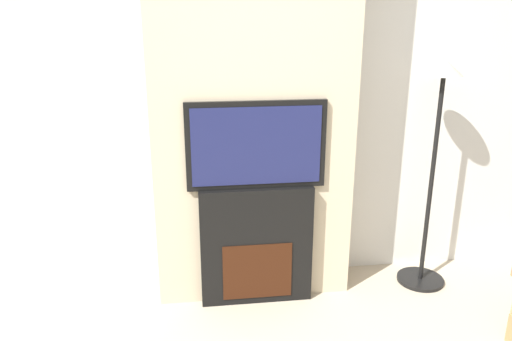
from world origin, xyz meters
TOP-DOWN VIEW (x-y plane):
  - wall_back at (0.00, 2.03)m, footprint 6.00×0.06m
  - chimney_breast at (0.00, 1.84)m, footprint 1.26×0.33m
  - fireplace at (0.00, 1.67)m, footprint 0.72×0.15m
  - television at (0.00, 1.67)m, footprint 0.86×0.07m
  - floor_lamp at (1.19, 1.73)m, footprint 0.32×0.32m

SIDE VIEW (x-z plane):
  - fireplace at x=0.00m, z-range 0.00..0.79m
  - floor_lamp at x=1.19m, z-range 0.20..1.76m
  - television at x=0.00m, z-range 0.79..1.34m
  - wall_back at x=0.00m, z-range 0.00..2.70m
  - chimney_breast at x=0.00m, z-range 0.00..2.70m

